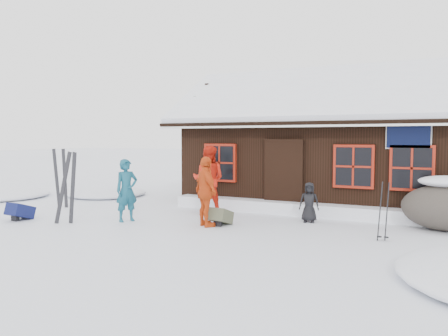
{
  "coord_description": "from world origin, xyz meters",
  "views": [
    {
      "loc": [
        4.77,
        -9.24,
        2.1
      ],
      "look_at": [
        -0.3,
        1.08,
        1.3
      ],
      "focal_mm": 35.0,
      "sensor_mm": 36.0,
      "label": 1
    }
  ],
  "objects": [
    {
      "name": "ski_pair_left",
      "position": [
        -3.29,
        -1.47,
        0.87
      ],
      "size": [
        0.74,
        0.22,
        1.82
      ],
      "rotation": [
        0.0,
        0.0,
        0.05
      ],
      "color": "black",
      "rests_on": "ground"
    },
    {
      "name": "skier_orange_right",
      "position": [
        -0.11,
        -0.27,
        0.83
      ],
      "size": [
        1.02,
        0.9,
        1.66
      ],
      "primitive_type": "imported",
      "rotation": [
        0.0,
        0.0,
        2.51
      ],
      "color": "#D44915",
      "rests_on": "ground"
    },
    {
      "name": "ski_pair_mid",
      "position": [
        -5.45,
        0.35,
        0.86
      ],
      "size": [
        0.51,
        0.14,
        1.82
      ],
      "rotation": [
        0.0,
        0.0,
        0.13
      ],
      "color": "black",
      "rests_on": "ground"
    },
    {
      "name": "snow_mounds",
      "position": [
        1.65,
        1.86,
        0.0
      ],
      "size": [
        20.6,
        13.2,
        0.48
      ],
      "color": "white",
      "rests_on": "ground"
    },
    {
      "name": "snow_drift",
      "position": [
        1.5,
        2.25,
        0.17
      ],
      "size": [
        7.6,
        0.6,
        0.35
      ],
      "primitive_type": "cube",
      "color": "white",
      "rests_on": "ground"
    },
    {
      "name": "ski_pair_right",
      "position": [
        -1.45,
        2.2,
        0.77
      ],
      "size": [
        0.54,
        0.18,
        1.64
      ],
      "rotation": [
        0.0,
        0.0,
        -0.19
      ],
      "color": "black",
      "rests_on": "ground"
    },
    {
      "name": "boulder",
      "position": [
        4.96,
        1.74,
        0.56
      ],
      "size": [
        1.89,
        1.42,
        1.11
      ],
      "color": "#48413A",
      "rests_on": "ground"
    },
    {
      "name": "skier_orange_left",
      "position": [
        -0.95,
        1.41,
        0.94
      ],
      "size": [
        1.06,
        0.92,
        1.88
      ],
      "primitive_type": "imported",
      "rotation": [
        0.0,
        0.0,
        3.4
      ],
      "color": "red",
      "rests_on": "ground"
    },
    {
      "name": "skier_crouched",
      "position": [
        1.93,
        1.32,
        0.5
      ],
      "size": [
        0.54,
        0.41,
        1.0
      ],
      "primitive_type": "imported",
      "rotation": [
        0.0,
        0.0,
        0.19
      ],
      "color": "black",
      "rests_on": "ground"
    },
    {
      "name": "ski_poles",
      "position": [
        3.81,
        0.05,
        0.59
      ],
      "size": [
        0.22,
        0.11,
        1.25
      ],
      "color": "black",
      "rests_on": "ground"
    },
    {
      "name": "backpack_olive",
      "position": [
        0.13,
        0.01,
        0.15
      ],
      "size": [
        0.44,
        0.57,
        0.3
      ],
      "primitive_type": "cube",
      "rotation": [
        0.0,
        0.0,
        -0.04
      ],
      "color": "#4A4C36",
      "rests_on": "ground"
    },
    {
      "name": "backpack_blue",
      "position": [
        -4.77,
        -1.65,
        0.16
      ],
      "size": [
        0.44,
        0.58,
        0.31
      ],
      "primitive_type": "cube",
      "rotation": [
        0.0,
        0.0,
        0.01
      ],
      "color": "#101646",
      "rests_on": "ground"
    },
    {
      "name": "skier_teal",
      "position": [
        -2.21,
        -0.58,
        0.78
      ],
      "size": [
        0.6,
        0.68,
        1.57
      ],
      "primitive_type": "imported",
      "rotation": [
        0.0,
        0.0,
        1.09
      ],
      "color": "navy",
      "rests_on": "ground"
    },
    {
      "name": "ground",
      "position": [
        0.0,
        0.0,
        0.0
      ],
      "size": [
        120.0,
        120.0,
        0.0
      ],
      "primitive_type": "plane",
      "color": "white",
      "rests_on": "ground"
    },
    {
      "name": "mountain_hut",
      "position": [
        1.5,
        4.98,
        1.58
      ],
      "size": [
        8.9,
        6.09,
        4.42
      ],
      "color": "black",
      "rests_on": "ground"
    }
  ]
}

